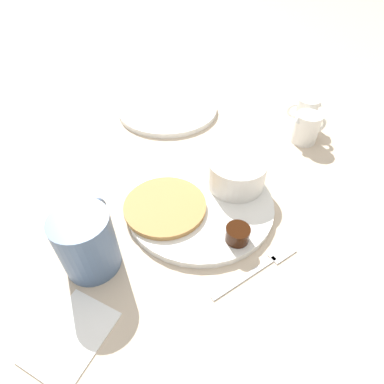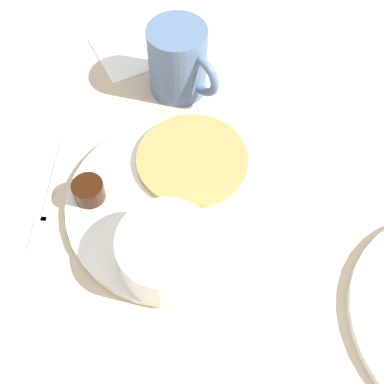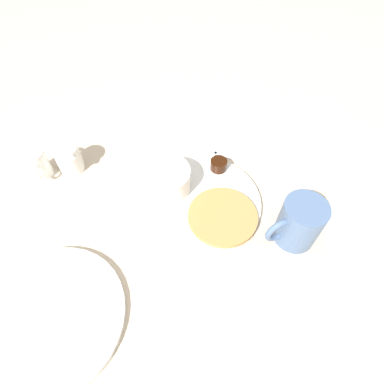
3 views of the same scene
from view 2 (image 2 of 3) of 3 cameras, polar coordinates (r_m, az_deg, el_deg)
ground_plane at (r=0.58m, az=-2.20°, el=-1.63°), size 4.00×4.00×0.00m
plate at (r=0.57m, az=-2.22°, el=-1.33°), size 0.25×0.25×0.01m
pancake_stack at (r=0.59m, az=0.04°, el=3.92°), size 0.14×0.14×0.01m
bowl at (r=0.50m, az=-3.09°, el=-6.98°), size 0.10×0.10×0.05m
syrup_cup at (r=0.57m, az=-12.14°, el=0.15°), size 0.04×0.04×0.02m
butter_ramekin at (r=0.51m, az=-4.79°, el=-8.71°), size 0.05×0.05×0.04m
coffee_mug at (r=0.66m, az=-1.54°, el=15.24°), size 0.11×0.08×0.10m
fork at (r=0.60m, az=-16.82°, el=-1.50°), size 0.14×0.09×0.00m
napkin at (r=0.75m, az=-8.03°, el=16.05°), size 0.10×0.08×0.00m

